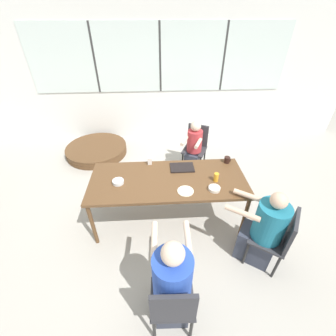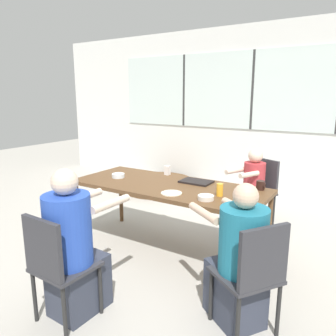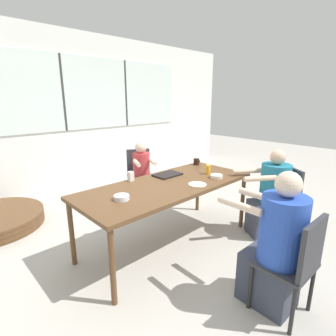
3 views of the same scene
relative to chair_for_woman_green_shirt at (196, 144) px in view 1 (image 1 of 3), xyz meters
The scene contains 17 objects.
ground_plane 1.53m from the chair_for_woman_green_shirt, 114.84° to the right, with size 16.00×16.00×0.00m, color #B2ADA3.
wall_back_with_windows 1.74m from the chair_for_woman_green_shirt, 114.31° to the left, with size 8.40×0.08×2.80m.
dining_table 1.46m from the chair_for_woman_green_shirt, 114.84° to the right, with size 2.07×0.86×0.75m.
chair_for_woman_green_shirt is the anchor object (origin of this frame).
chair_for_man_blue_shirt 2.20m from the chair_for_woman_green_shirt, 74.39° to the right, with size 0.56×0.56×0.86m.
chair_for_man_teal_shirt 2.83m from the chair_for_woman_green_shirt, 103.34° to the right, with size 0.41×0.41×0.86m.
person_woman_green_shirt 0.17m from the chair_for_woman_green_shirt, 114.84° to the right, with size 0.45×0.55×1.02m.
person_man_blue_shirt 2.07m from the chair_for_woman_green_shirt, 77.45° to the right, with size 0.70×0.63×1.09m.
person_man_teal_shirt 2.67m from the chair_for_woman_green_shirt, 104.06° to the right, with size 0.38×0.66×1.16m.
food_tray_dark 1.17m from the chair_for_woman_green_shirt, 110.04° to the right, with size 0.33×0.23×0.02m.
coffee_mug 1.05m from the chair_for_woman_green_shirt, 74.23° to the right, with size 0.09×0.08×0.09m.
juice_glass 1.42m from the chair_for_woman_green_shirt, 89.43° to the right, with size 0.06×0.06×0.12m.
milk_carton_small 1.30m from the chair_for_woman_green_shirt, 131.96° to the right, with size 0.06×0.06×0.11m.
bowl_white_shallow 1.87m from the chair_for_woman_green_shirt, 132.74° to the right, with size 0.14×0.14×0.05m.
bowl_cereal 1.58m from the chair_for_woman_green_shirt, 91.65° to the right, with size 0.15×0.15×0.04m.
plate_tortillas 1.64m from the chair_for_woman_green_shirt, 104.49° to the right, with size 0.20×0.20×0.01m.
folded_table_stack 2.15m from the chair_for_woman_green_shirt, 163.77° to the left, with size 1.26×1.26×0.18m.
Camera 1 is at (-0.14, -2.31, 2.61)m, focal length 24.00 mm.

